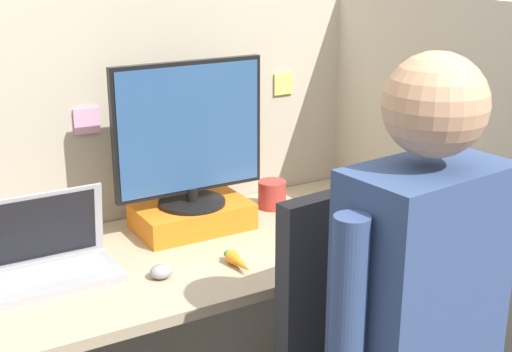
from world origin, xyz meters
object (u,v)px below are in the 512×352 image
object	(u,v)px
laptop	(45,262)
coffee_mug	(272,194)
stapler	(391,209)
person	(431,334)
monitor	(189,135)
carrot_toy	(240,263)
paper_box	(192,216)

from	to	relation	value
laptop	coffee_mug	bearing A→B (deg)	10.63
stapler	laptop	bearing A→B (deg)	173.49
person	stapler	bearing A→B (deg)	54.57
monitor	stapler	world-z (taller)	monitor
carrot_toy	person	distance (m)	0.62
laptop	coffee_mug	xyz separation A→B (m)	(0.79, 0.15, 0.00)
coffee_mug	laptop	bearing A→B (deg)	-169.37
laptop	paper_box	bearing A→B (deg)	13.61
paper_box	monitor	xyz separation A→B (m)	(0.00, 0.00, 0.26)
paper_box	person	xyz separation A→B (m)	(0.09, -0.94, 0.04)
person	paper_box	bearing A→B (deg)	95.67
paper_box	coffee_mug	size ratio (longest dim) A/B	3.71
paper_box	stapler	size ratio (longest dim) A/B	2.40
paper_box	person	world-z (taller)	person
monitor	coffee_mug	size ratio (longest dim) A/B	5.10
coffee_mug	person	bearing A→B (deg)	-102.47
coffee_mug	monitor	bearing A→B (deg)	-174.66
coffee_mug	carrot_toy	bearing A→B (deg)	-131.79
paper_box	monitor	world-z (taller)	monitor
stapler	coffee_mug	size ratio (longest dim) A/B	1.55
stapler	paper_box	bearing A→B (deg)	157.97
paper_box	person	distance (m)	0.95
stapler	carrot_toy	world-z (taller)	stapler
stapler	carrot_toy	distance (m)	0.61
paper_box	laptop	world-z (taller)	laptop
laptop	person	distance (m)	1.01
person	laptop	bearing A→B (deg)	124.98
stapler	coffee_mug	bearing A→B (deg)	136.29
monitor	person	bearing A→B (deg)	-84.35
monitor	laptop	distance (m)	0.56
paper_box	person	size ratio (longest dim) A/B	0.25
monitor	carrot_toy	bearing A→B (deg)	-92.53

